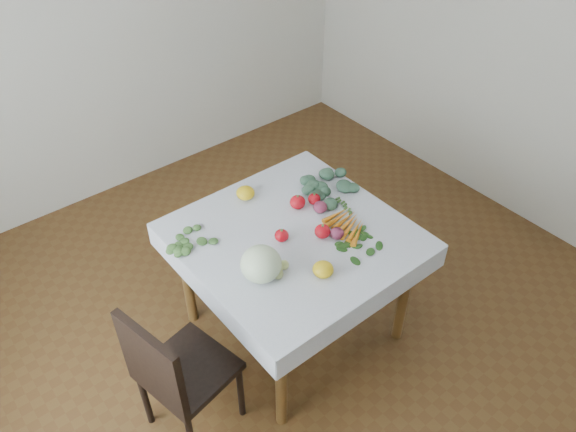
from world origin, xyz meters
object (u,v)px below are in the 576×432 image
object	(u,v)px
heirloom_back	(245,193)
carrot_bunch	(347,224)
chair	(173,371)
cabbage	(261,264)
table	(294,249)

from	to	relation	value
heirloom_back	carrot_bunch	world-z (taller)	heirloom_back
chair	heirloom_back	distance (m)	1.06
chair	heirloom_back	size ratio (longest dim) A/B	8.36
chair	heirloom_back	bearing A→B (deg)	34.34
cabbage	heirloom_back	world-z (taller)	cabbage
table	chair	world-z (taller)	chair
cabbage	carrot_bunch	distance (m)	0.59
cabbage	heirloom_back	size ratio (longest dim) A/B	1.88
cabbage	carrot_bunch	xyz separation A→B (m)	(0.58, 0.01, -0.07)
table	carrot_bunch	xyz separation A→B (m)	(0.26, -0.12, 0.12)
cabbage	heirloom_back	xyz separation A→B (m)	(0.30, 0.55, -0.05)
table	chair	bearing A→B (deg)	-169.32
chair	table	bearing A→B (deg)	10.68
carrot_bunch	heirloom_back	bearing A→B (deg)	117.74
heirloom_back	carrot_bunch	bearing A→B (deg)	-62.26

